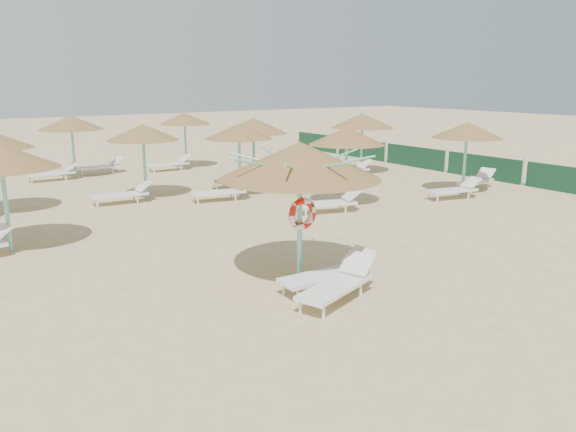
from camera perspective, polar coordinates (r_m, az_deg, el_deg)
ground at (r=12.06m, az=0.90°, el=-6.60°), size 120.00×120.00×0.00m
main_palapa at (r=11.40m, az=1.23°, el=5.62°), size 3.31×3.31×2.97m
lounger_main_a at (r=10.94m, az=5.20°, el=-6.83°), size 2.14×1.29×0.75m
lounger_main_b at (r=11.49m, az=4.25°, el=-5.80°), size 2.07×0.66×0.75m
palapa_field at (r=21.48m, az=-9.29°, el=8.49°), size 20.45×14.63×2.72m
windbreak_fence at (r=28.33m, az=12.84°, el=5.87°), size 0.08×19.84×1.10m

